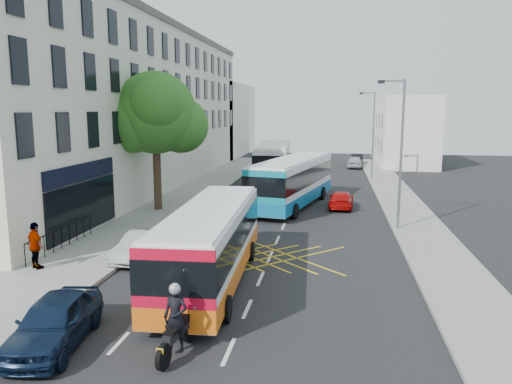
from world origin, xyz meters
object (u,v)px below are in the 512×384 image
at_px(lamp_near, 400,146).
at_px(bus_far, 273,161).
at_px(parked_car_blue, 54,322).
at_px(lamp_far, 372,130).
at_px(pedestrian_far, 35,246).
at_px(motorbike, 176,322).
at_px(red_hatchback, 341,200).
at_px(distant_car_dark, 357,159).
at_px(distant_car_silver, 355,162).
at_px(distant_car_grey, 304,158).
at_px(parked_car_silver, 141,246).
at_px(street_tree, 155,114).
at_px(bus_near, 211,243).
at_px(bus_mid, 293,181).

height_order(lamp_near, bus_far, lamp_near).
bearing_deg(bus_far, parked_car_blue, -96.86).
height_order(lamp_far, pedestrian_far, lamp_far).
bearing_deg(motorbike, pedestrian_far, 151.18).
relative_size(lamp_near, red_hatchback, 2.06).
bearing_deg(lamp_far, distant_car_dark, 92.91).
height_order(motorbike, red_hatchback, motorbike).
height_order(distant_car_silver, pedestrian_far, pedestrian_far).
xyz_separation_m(red_hatchback, distant_car_dark, (2.20, 27.78, 0.07)).
distance_m(red_hatchback, distant_car_dark, 27.86).
xyz_separation_m(distant_car_silver, pedestrian_far, (-14.25, -39.17, 0.43)).
relative_size(red_hatchback, distant_car_grey, 0.87).
xyz_separation_m(lamp_near, bus_far, (-9.01, 18.46, -2.83)).
relative_size(parked_car_silver, red_hatchback, 0.97).
height_order(distant_car_dark, pedestrian_far, pedestrian_far).
distance_m(street_tree, bus_near, 15.05).
bearing_deg(lamp_far, red_hatchback, -101.62).
relative_size(lamp_far, distant_car_dark, 2.06).
bearing_deg(parked_car_silver, red_hatchback, 60.45).
bearing_deg(bus_near, street_tree, 115.42).
distance_m(lamp_far, distant_car_silver, 10.41).
xyz_separation_m(bus_mid, bus_far, (-2.82, 12.39, 0.07)).
distance_m(parked_car_blue, distant_car_grey, 48.80).
relative_size(street_tree, pedestrian_far, 4.54).
relative_size(bus_mid, parked_car_silver, 3.17).
xyz_separation_m(bus_near, bus_mid, (1.83, 15.73, 0.17)).
bearing_deg(lamp_far, distant_car_grey, 117.79).
bearing_deg(bus_far, street_tree, -113.52).
xyz_separation_m(parked_car_silver, red_hatchback, (8.90, 13.13, -0.06)).
bearing_deg(bus_near, distant_car_silver, 77.47).
height_order(bus_mid, distant_car_dark, bus_mid).
bearing_deg(pedestrian_far, bus_near, -149.21).
height_order(parked_car_blue, distant_car_grey, parked_car_blue).
relative_size(parked_car_silver, distant_car_silver, 0.93).
bearing_deg(motorbike, distant_car_dark, 90.01).
height_order(motorbike, distant_car_dark, motorbike).
height_order(lamp_near, bus_mid, lamp_near).
bearing_deg(lamp_far, parked_car_blue, -107.41).
bearing_deg(parked_car_blue, lamp_near, 46.78).
bearing_deg(distant_car_dark, distant_car_silver, 85.59).
distance_m(lamp_near, parked_car_silver, 14.39).
height_order(lamp_near, parked_car_silver, lamp_near).
bearing_deg(bus_mid, distant_car_silver, 90.00).
relative_size(red_hatchback, pedestrian_far, 2.01).
bearing_deg(parked_car_silver, bus_far, 88.38).
distance_m(street_tree, distant_car_grey, 31.75).
height_order(bus_near, bus_far, bus_far).
xyz_separation_m(motorbike, red_hatchback, (4.64, 21.33, -0.40)).
bearing_deg(red_hatchback, lamp_near, 118.99).
distance_m(bus_near, pedestrian_far, 7.32).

